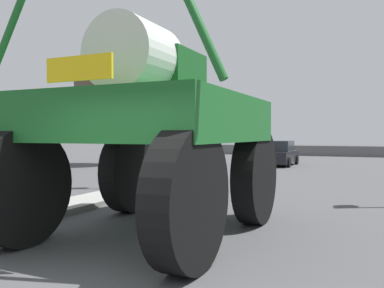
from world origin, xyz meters
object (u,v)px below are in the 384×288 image
at_px(oversize_sprayer, 151,130).
at_px(traffic_signal_near_left, 120,117).
at_px(bare_tree_left, 110,84).
at_px(sedan_ahead, 279,154).

height_order(oversize_sprayer, traffic_signal_near_left, oversize_sprayer).
bearing_deg(oversize_sprayer, traffic_signal_near_left, 39.38).
xyz_separation_m(oversize_sprayer, bare_tree_left, (-10.98, 14.12, 3.04)).
bearing_deg(traffic_signal_near_left, bare_tree_left, 127.20).
height_order(sedan_ahead, bare_tree_left, bare_tree_left).
bearing_deg(sedan_ahead, bare_tree_left, 112.65).
xyz_separation_m(sedan_ahead, bare_tree_left, (-9.62, -3.99, 4.32)).
bearing_deg(oversize_sprayer, bare_tree_left, 38.31).
bearing_deg(bare_tree_left, sedan_ahead, 22.55).
relative_size(oversize_sprayer, traffic_signal_near_left, 1.57).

